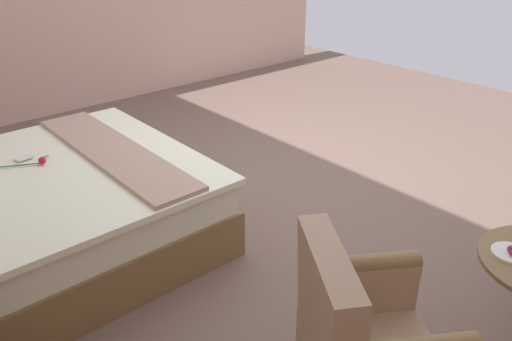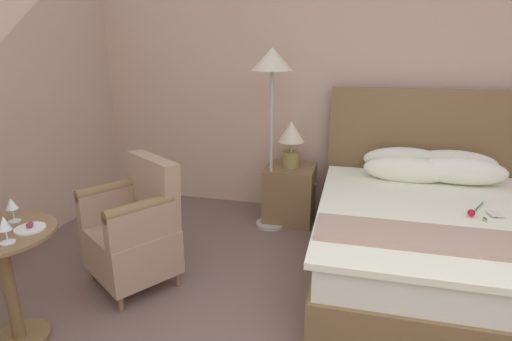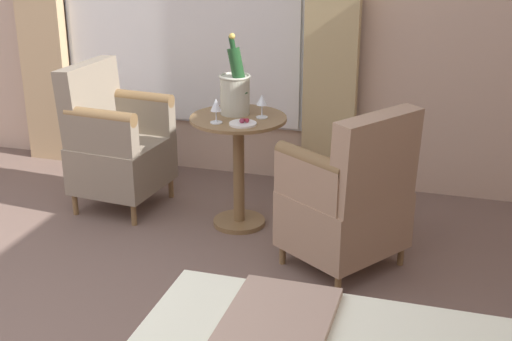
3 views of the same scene
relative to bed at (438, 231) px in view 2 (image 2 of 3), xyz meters
The scene contains 10 objects.
wall_headboard_side 1.55m from the bed, 106.87° to the left, with size 6.15×0.12×2.72m.
bed is the anchor object (origin of this frame).
nightstand 1.43m from the bed, 150.11° to the left, with size 0.49×0.47×0.55m.
bedside_lamp 1.51m from the bed, 150.11° to the left, with size 0.26×0.26×0.45m.
floor_lamp_brass 1.83m from the bed, 159.27° to the left, with size 0.36×0.36×1.66m.
side_table_round 2.86m from the bed, 150.67° to the right, with size 0.58×0.58×0.70m.
wine_glass_near_bucket 2.81m from the bed, 147.60° to the right, with size 0.07×0.07×0.15m.
wine_glass_near_edge 2.85m from the bed, 153.41° to the right, with size 0.07×0.07×0.14m.
snack_plate 2.72m from the bed, 150.59° to the right, with size 0.16×0.16×0.04m.
armchair_by_window 2.23m from the bed, 162.92° to the right, with size 0.77×0.76×0.92m.
Camera 2 is at (-0.32, -0.87, 1.66)m, focal length 28.00 mm.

